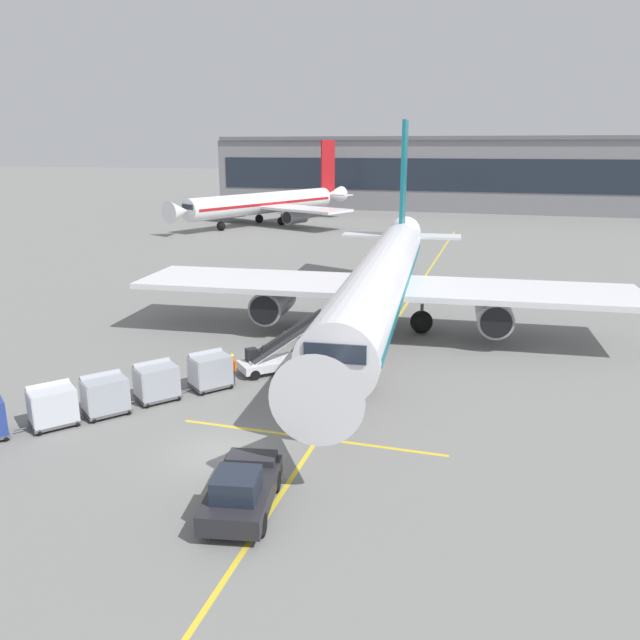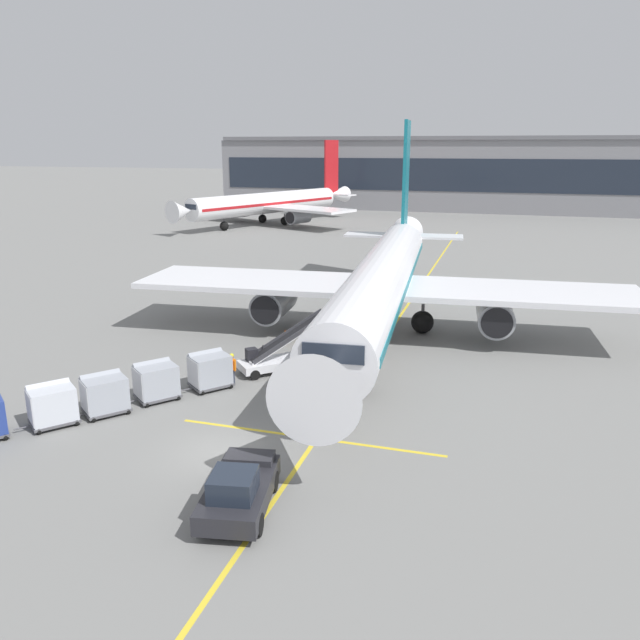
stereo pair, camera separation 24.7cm
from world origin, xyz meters
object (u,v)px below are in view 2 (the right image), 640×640
Objects in this scene: safety_cone_wingtip at (291,333)px; ground_crew_by_carts at (232,367)px; belt_loader at (274,356)px; ground_crew_by_loader at (217,365)px; safety_cone_engine_keepout at (285,336)px; pushback_tug at (239,490)px; distant_airplane at (270,203)px; parked_airplane at (382,280)px; baggage_cart_third at (104,393)px; baggage_cart_second at (156,380)px; baggage_cart_lead at (210,369)px; safety_cone_nose_mark at (281,340)px; baggage_cart_fourth at (52,404)px.

ground_crew_by_carts is at bearing -90.97° from safety_cone_wingtip.
ground_crew_by_loader is (-2.30, -2.50, 0.11)m from belt_loader.
safety_cone_wingtip is at bearing 101.17° from belt_loader.
belt_loader reaches higher than ground_crew_by_carts.
belt_loader reaches higher than safety_cone_engine_keepout.
distant_airplane is at bearing 110.59° from pushback_tug.
baggage_cart_third is at bearing -121.09° from parked_airplane.
belt_loader is 1.77× the size of baggage_cart_second.
parked_airplane reaches higher than baggage_cart_second.
distant_airplane reaches higher than ground_crew_by_loader.
ground_crew_by_loader is 7.97m from safety_cone_engine_keepout.
ground_crew_by_loader is (0.04, 0.75, -0.00)m from baggage_cart_lead.
safety_cone_nose_mark is at bearing 74.27° from baggage_cart_second.
pushback_tug is 12.49m from ground_crew_by_loader.
safety_cone_engine_keepout is 0.87m from safety_cone_wingtip.
baggage_cart_fourth is at bearing -122.08° from parked_airplane.
ground_crew_by_carts is at bearing -116.66° from parked_airplane.
baggage_cart_lead is 9.58m from safety_cone_wingtip.
safety_cone_wingtip is at bearing 83.41° from baggage_cart_lead.
safety_cone_engine_keepout is (-1.29, 5.38, -0.50)m from belt_loader.
baggage_cart_lead is at bearing -97.21° from safety_cone_nose_mark.
safety_cone_wingtip is at bearing 104.52° from pushback_tug.
pushback_tug reaches higher than ground_crew_by_carts.
safety_cone_engine_keepout is (-5.61, -3.44, -3.33)m from parked_airplane.
parked_airplane is 21.68m from baggage_cart_fourth.
ground_crew_by_carts is 2.44× the size of safety_cone_wingtip.
safety_cone_nose_mark is at bearing -93.41° from safety_cone_wingtip.
ground_crew_by_loader is 69.65m from distant_airplane.
safety_cone_wingtip is (-5.08, 19.63, -0.48)m from pushback_tug.
belt_loader is at bearing 52.43° from baggage_cart_second.
baggage_cart_second reaches higher than safety_cone_wingtip.
baggage_cart_fourth is at bearing -127.09° from belt_loader.
parked_airplane is 24.28× the size of ground_crew_by_carts.
parked_airplane is 19.40m from baggage_cart_third.
belt_loader is 2.67× the size of ground_crew_by_carts.
baggage_cart_fourth is (-1.50, -1.77, 0.00)m from baggage_cart_third.
pushback_tug is (6.18, -10.13, -0.17)m from baggage_cart_lead.
distant_airplane is (-23.64, 58.60, 3.07)m from safety_cone_nose_mark.
baggage_cart_lead is 1.00× the size of baggage_cart_third.
baggage_cart_second is (-1.85, -2.19, 0.00)m from baggage_cart_lead.
safety_cone_nose_mark is at bearing 82.79° from baggage_cart_lead.
belt_loader is 5.87× the size of safety_cone_engine_keepout.
baggage_cart_lead is 1.19m from ground_crew_by_carts.
safety_cone_engine_keepout is at bearing 87.20° from safety_cone_nose_mark.
pushback_tug is at bearing -69.41° from distant_airplane.
safety_cone_nose_mark is (-0.09, -1.54, -0.05)m from safety_cone_wingtip.
ground_crew_by_loader and ground_crew_by_carts have the same top height.
parked_airplane reaches higher than safety_cone_engine_keepout.
belt_loader is 6.86m from baggage_cart_second.
parked_airplane is 1.15× the size of distant_airplane.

